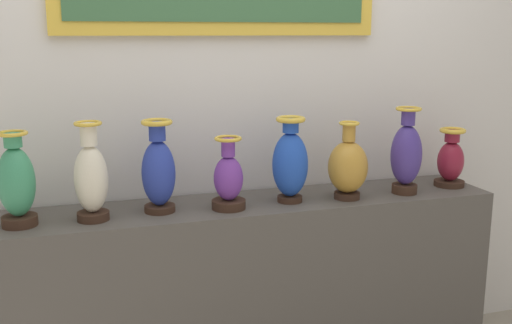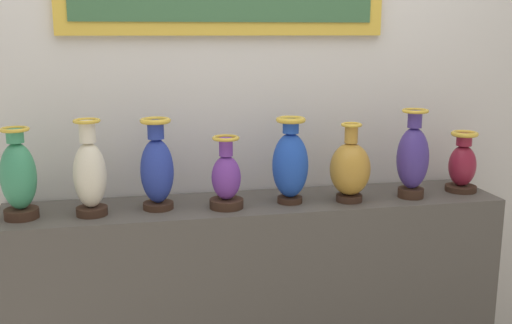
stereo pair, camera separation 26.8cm
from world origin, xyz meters
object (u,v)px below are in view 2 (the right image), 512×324
vase_cobalt (157,169)px  vase_ochre (350,169)px  vase_indigo (413,158)px  vase_violet (226,179)px  vase_sapphire (290,163)px  vase_ivory (90,174)px  vase_burgundy (462,164)px  vase_jade (19,178)px

vase_cobalt → vase_ochre: vase_cobalt is taller
vase_indigo → vase_violet: bearing=179.7°
vase_cobalt → vase_violet: 0.30m
vase_ochre → vase_indigo: (0.31, 0.00, 0.04)m
vase_sapphire → vase_ivory: bearing=-179.1°
vase_ivory → vase_ochre: bearing=-0.9°
vase_indigo → vase_burgundy: size_ratio=1.41×
vase_ivory → vase_burgundy: vase_ivory is taller
vase_indigo → vase_burgundy: bearing=10.5°
vase_ivory → vase_ochre: vase_ivory is taller
vase_burgundy → vase_indigo: bearing=-169.5°
vase_sapphire → vase_ochre: vase_sapphire is taller
vase_ochre → vase_indigo: 0.31m
vase_jade → vase_violet: bearing=-1.4°
vase_ochre → vase_jade: bearing=178.8°
vase_indigo → vase_burgundy: (0.29, 0.05, -0.06)m
vase_cobalt → vase_sapphire: (0.59, -0.02, 0.00)m
vase_jade → vase_burgundy: bearing=0.8°
vase_cobalt → vase_ochre: (0.86, -0.05, -0.03)m
vase_violet → vase_sapphire: 0.30m
vase_jade → vase_sapphire: vase_sapphire is taller
vase_cobalt → vase_ochre: 0.86m
vase_cobalt → vase_ochre: bearing=-3.6°
vase_jade → vase_ochre: (1.42, -0.03, -0.02)m
vase_sapphire → vase_indigo: 0.58m
vase_jade → vase_ochre: 1.42m
vase_indigo → vase_burgundy: vase_indigo is taller
vase_ochre → vase_burgundy: vase_ochre is taller
vase_cobalt → vase_jade: bearing=-177.4°
vase_violet → vase_burgundy: bearing=2.4°
vase_burgundy → vase_ivory: bearing=-178.7°
vase_sapphire → vase_indigo: vase_indigo is taller
vase_ivory → vase_burgundy: bearing=1.3°
vase_sapphire → vase_burgundy: bearing=1.6°
vase_ochre → vase_burgundy: (0.59, 0.06, -0.02)m
vase_jade → vase_violet: 0.86m
vase_jade → vase_sapphire: bearing=0.2°
vase_ivory → vase_violet: vase_ivory is taller
vase_ochre → vase_violet: bearing=179.1°
vase_ivory → vase_cobalt: vase_ivory is taller
vase_cobalt → vase_ivory: bearing=-172.6°
vase_jade → vase_burgundy: size_ratio=1.30×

